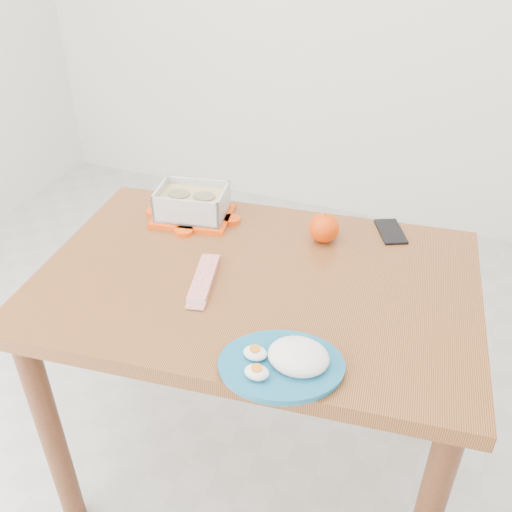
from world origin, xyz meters
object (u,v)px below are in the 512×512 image
at_px(dining_table, 256,314).
at_px(rice_plate, 287,360).
at_px(food_container, 192,204).
at_px(orange_fruit, 324,228).
at_px(smartphone, 391,231).

relative_size(dining_table, rice_plate, 3.59).
bearing_deg(food_container, rice_plate, -56.84).
bearing_deg(orange_fruit, smartphone, 33.71).
relative_size(dining_table, orange_fruit, 14.19).
xyz_separation_m(rice_plate, smartphone, (0.10, 0.58, -0.02)).
bearing_deg(orange_fruit, food_container, -177.13).
relative_size(food_container, rice_plate, 0.76).
height_order(food_container, smartphone, food_container).
height_order(rice_plate, smartphone, rice_plate).
height_order(dining_table, food_container, food_container).
relative_size(rice_plate, smartphone, 2.52).
distance_m(dining_table, food_container, 0.37).
height_order(food_container, rice_plate, food_container).
relative_size(food_container, smartphone, 1.92).
height_order(dining_table, rice_plate, rice_plate).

